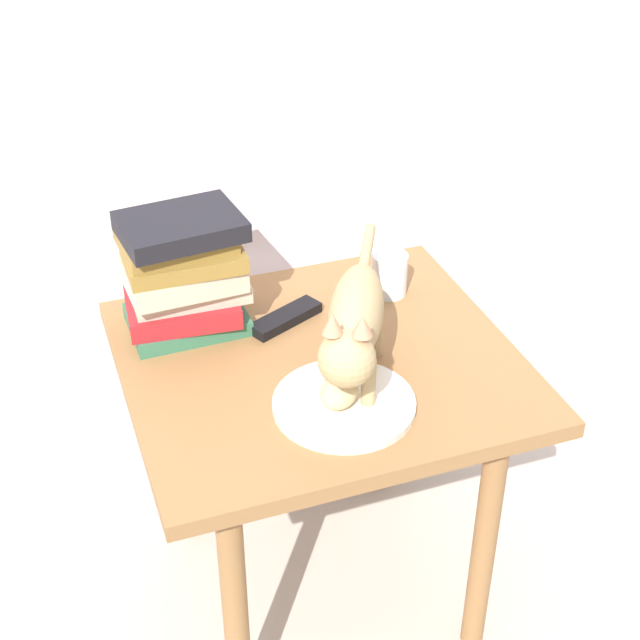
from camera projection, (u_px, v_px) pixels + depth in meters
ground_plane at (320, 581)px, 1.98m from camera, size 6.00×6.00×0.00m
back_panel at (241, 0)px, 1.72m from camera, size 4.00×0.04×2.20m
side_table at (320, 396)px, 1.71m from camera, size 0.69×0.63×0.59m
plate at (344, 404)px, 1.54m from camera, size 0.24×0.24×0.01m
bread_roll at (339, 391)px, 1.51m from camera, size 0.10×0.10×0.05m
cat at (354, 323)px, 1.51m from camera, size 0.25×0.44×0.23m
book_stack at (183, 274)px, 1.67m from camera, size 0.23×0.18×0.23m
candle_jar at (389, 276)px, 1.82m from camera, size 0.07×0.07×0.08m
tv_remote at (286, 318)px, 1.75m from camera, size 0.15×0.10×0.02m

